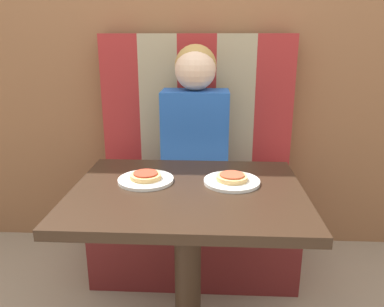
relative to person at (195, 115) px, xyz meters
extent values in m
cube|color=brown|center=(0.00, 0.32, 0.45)|extent=(7.00, 0.05, 2.60)
cube|color=#5B1919|center=(0.00, 0.00, -0.61)|extent=(1.05, 0.53, 0.49)
cube|color=maroon|center=(-0.42, 0.22, 0.02)|extent=(0.21, 0.09, 0.76)
cube|color=tan|center=(-0.21, 0.22, 0.02)|extent=(0.21, 0.09, 0.76)
cube|color=maroon|center=(0.00, 0.22, 0.02)|extent=(0.21, 0.09, 0.76)
cube|color=tan|center=(0.21, 0.22, 0.02)|extent=(0.21, 0.09, 0.76)
cube|color=maroon|center=(0.42, 0.22, 0.02)|extent=(0.21, 0.09, 0.76)
cube|color=black|center=(0.00, -0.63, -0.16)|extent=(0.82, 0.65, 0.03)
cylinder|color=black|center=(0.00, -0.63, -0.52)|extent=(0.10, 0.10, 0.68)
cube|color=#2356B2|center=(0.00, 0.00, -0.12)|extent=(0.33, 0.20, 0.49)
sphere|color=beige|center=(0.00, 0.00, 0.22)|extent=(0.20, 0.20, 0.20)
sphere|color=#AD8447|center=(0.00, 0.02, 0.24)|extent=(0.20, 0.20, 0.20)
cylinder|color=white|center=(-0.16, -0.56, -0.14)|extent=(0.21, 0.21, 0.01)
cylinder|color=white|center=(0.16, -0.56, -0.14)|extent=(0.21, 0.21, 0.01)
cylinder|color=tan|center=(-0.16, -0.56, -0.12)|extent=(0.12, 0.12, 0.02)
cylinder|color=#B73823|center=(-0.16, -0.56, -0.11)|extent=(0.09, 0.09, 0.01)
cylinder|color=tan|center=(0.16, -0.56, -0.12)|extent=(0.12, 0.12, 0.02)
cylinder|color=#AD472D|center=(0.16, -0.56, -0.11)|extent=(0.09, 0.09, 0.01)
camera|label=1|loc=(0.08, -1.85, 0.36)|focal=35.00mm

